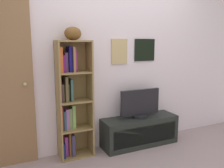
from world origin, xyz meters
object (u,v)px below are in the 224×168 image
(bookshelf, at_px, (71,100))
(tv_stand, at_px, (140,131))
(television, at_px, (140,104))
(football, at_px, (73,33))

(bookshelf, xyz_separation_m, tv_stand, (1.00, -0.08, -0.55))
(bookshelf, xyz_separation_m, television, (1.00, -0.08, -0.14))
(football, bearing_deg, bookshelf, 148.53)
(football, distance_m, television, 1.37)
(football, height_order, tv_stand, football)
(bookshelf, relative_size, television, 2.48)
(tv_stand, xyz_separation_m, television, (0.00, 0.00, 0.41))
(bookshelf, bearing_deg, tv_stand, -4.74)
(television, bearing_deg, tv_stand, -90.00)
(television, bearing_deg, bookshelf, 175.33)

